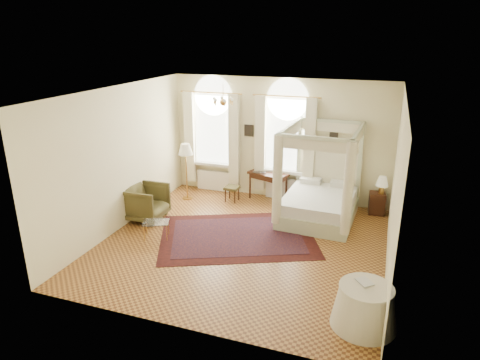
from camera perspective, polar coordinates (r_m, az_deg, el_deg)
The scene contains 18 objects.
ground at distance 9.52m, azimuth 0.39°, elevation -8.45°, with size 6.00×6.00×0.00m, color #A66E30.
room_walls at distance 8.78m, azimuth 0.42°, elevation 3.07°, with size 6.00×6.00×6.00m.
window_left at distance 12.16m, azimuth -3.68°, elevation 5.21°, with size 1.62×0.27×3.29m.
window_right at distance 11.52m, azimuth 6.02°, elevation 4.36°, with size 1.62×0.27×3.29m.
chandelier at distance 9.99m, azimuth -2.26°, elevation 10.47°, with size 0.51×0.45×0.50m.
wall_pictures at distance 11.54m, azimuth 5.65°, elevation 6.46°, with size 2.54×0.03×0.39m.
canopy_bed at distance 10.66m, azimuth 10.49°, elevation -2.55°, with size 1.85×2.23×2.33m.
nightstand at distance 11.45m, azimuth 17.78°, elevation -2.96°, with size 0.39×0.35×0.56m, color #33190E.
nightstand_lamp at distance 11.23m, azimuth 18.43°, elevation -0.31°, with size 0.31×0.31×0.45m.
writing_desk at distance 11.69m, azimuth 3.78°, elevation 0.45°, with size 1.16×0.85×0.78m.
laptop at distance 11.65m, azimuth 2.62°, elevation 1.07°, with size 0.35×0.22×0.03m, color black.
stool at distance 11.67m, azimuth -1.07°, elevation -1.20°, with size 0.39×0.39×0.42m.
armchair at distance 10.80m, azimuth -12.48°, elevation -2.93°, with size 0.93×0.96×0.87m, color #463E1E.
coffee_table at distance 9.80m, azimuth -11.13°, elevation -5.71°, with size 0.68×0.58×0.39m.
floor_lamp at distance 11.63m, azimuth -7.27°, elevation 3.71°, with size 0.40×0.40×1.57m.
oriental_rug at distance 9.84m, azimuth -0.35°, elevation -7.45°, with size 4.16×3.67×0.01m.
side_table at distance 7.25m, azimuth 16.28°, elevation -15.88°, with size 1.03×1.03×0.70m.
book at distance 7.08m, azimuth 15.62°, elevation -13.13°, with size 0.20×0.26×0.02m, color black.
Camera 1 is at (2.73, -7.98, 4.42)m, focal length 32.00 mm.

